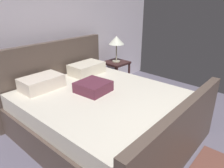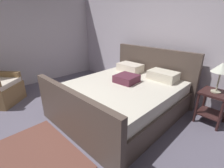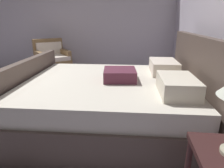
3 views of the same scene
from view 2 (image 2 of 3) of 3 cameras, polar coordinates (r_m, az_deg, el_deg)
name	(u,v)px [view 2 (image 2 of 3)]	position (r m, az deg, el deg)	size (l,w,h in m)	color
ground_plane	(29,154)	(2.78, -27.04, -20.96)	(5.54, 6.08, 0.02)	slate
wall_back	(159,38)	(4.07, 16.02, 15.25)	(5.66, 0.12, 2.73)	silver
bed	(123,96)	(3.23, 3.90, -4.37)	(2.09, 2.38, 1.18)	brown
nightstand_right	(213,102)	(3.40, 31.87, -5.45)	(0.44, 0.44, 0.60)	#391E1D
table_lamp_right	(222,68)	(3.20, 34.04, 4.55)	(0.31, 0.31, 0.52)	#B7B293
area_rug	(32,159)	(2.66, -26.08, -22.46)	(1.46, 1.07, 0.01)	brown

